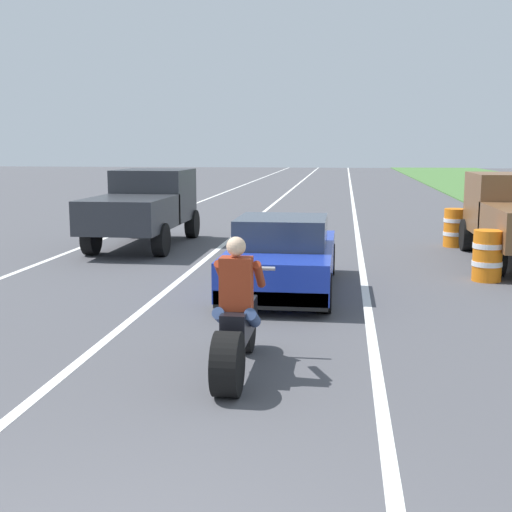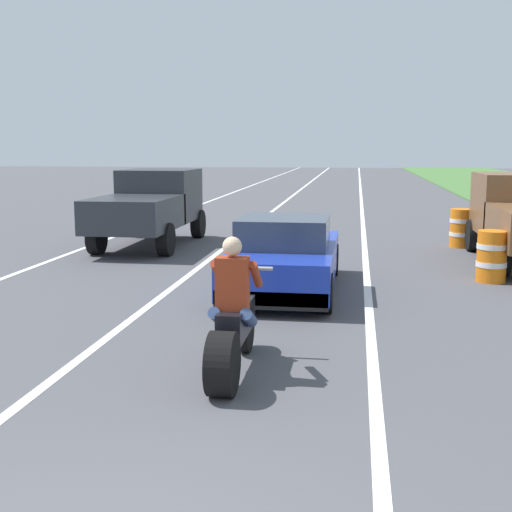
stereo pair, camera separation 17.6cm
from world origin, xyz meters
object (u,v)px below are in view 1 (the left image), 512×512
construction_barrel_mid (455,228)px  motorcycle_with_rider (237,326)px  construction_barrel_nearest (487,255)px  pickup_truck_left_lane_dark_grey (145,204)px  sports_car_blue (283,257)px

construction_barrel_mid → motorcycle_with_rider: bearing=-110.9°
motorcycle_with_rider → construction_barrel_nearest: 7.28m
motorcycle_with_rider → pickup_truck_left_lane_dark_grey: (-4.01, 9.77, 0.51)m
sports_car_blue → construction_barrel_nearest: bearing=20.3°
motorcycle_with_rider → construction_barrel_nearest: motorcycle_with_rider is taller
motorcycle_with_rider → sports_car_blue: (0.10, 4.66, 0.04)m
sports_car_blue → pickup_truck_left_lane_dark_grey: size_ratio=0.90×
sports_car_blue → pickup_truck_left_lane_dark_grey: bearing=128.8°
motorcycle_with_rider → sports_car_blue: motorcycle_with_rider is taller
motorcycle_with_rider → construction_barrel_nearest: bearing=56.9°
sports_car_blue → construction_barrel_nearest: sports_car_blue is taller
construction_barrel_nearest → construction_barrel_mid: bearing=88.9°
motorcycle_with_rider → construction_barrel_mid: (4.07, 10.68, -0.09)m
construction_barrel_mid → sports_car_blue: bearing=-123.5°
motorcycle_with_rider → pickup_truck_left_lane_dark_grey: 10.58m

